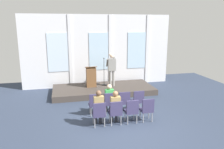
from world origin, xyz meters
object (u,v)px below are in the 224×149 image
Objects in this scene: chair_r0_c0 at (95,103)px; chair_r1_c2 at (132,110)px; audience_r0_c1 at (109,97)px; audience_r1_c1 at (115,106)px; chair_r0_c1 at (110,102)px; mic_stand at (104,79)px; audience_r1_c0 at (99,106)px; speaker at (112,68)px; chair_r0_c3 at (138,100)px; chair_r1_c3 at (147,108)px; lectern at (91,77)px; chair_r1_c0 at (99,113)px; chair_r0_c2 at (124,101)px; chair_r1_c1 at (116,111)px.

chair_r0_c0 and chair_r1_c2 have the same top height.
audience_r0_c1 is 0.98× the size of audience_r1_c1.
mic_stand is at bearing 82.83° from chair_r0_c1.
chair_r0_c0 is 0.98m from audience_r1_c0.
speaker is 1.89× the size of chair_r0_c3.
chair_r0_c3 is 1.03m from chair_r1_c3.
audience_r0_c1 is at bearing 90.00° from chair_r0_c1.
lectern is 1.23× the size of chair_r1_c0.
lectern is (-0.75, -0.12, 0.22)m from mic_stand.
chair_r1_c3 is at bearing -59.04° from chair_r0_c2.
lectern is 4.56m from chair_r1_c3.
chair_r0_c2 is at bearing 59.04° from chair_r1_c1.
chair_r1_c1 is 1.24m from chair_r1_c3.
audience_r1_c1 is at bearing -90.00° from chair_r0_c1.
lectern is 1.23× the size of chair_r0_c3.
audience_r1_c1 is (-0.62, -0.95, 0.19)m from chair_r0_c2.
audience_r1_c1 is at bearing -85.58° from lectern.
chair_r0_c0 and chair_r0_c3 have the same top height.
speaker is 1.36× the size of audience_r1_c1.
audience_r0_c1 is at bearing 90.00° from audience_r1_c1.
chair_r1_c0 is (-0.62, -1.12, -0.17)m from audience_r0_c1.
audience_r1_c0 is (-1.42, -4.03, -0.58)m from speaker.
mic_stand reaches higher than audience_r1_c0.
mic_stand is 4.47m from chair_r1_c3.
chair_r1_c2 and chair_r1_c3 have the same top height.
audience_r1_c1 reaches higher than chair_r1_c2.
audience_r1_c0 is (-0.62, -1.04, 0.04)m from audience_r0_c1.
chair_r1_c1 is at bearing -90.00° from audience_r1_c1.
chair_r0_c0 is 2.13m from chair_r1_c3.
audience_r1_c1 is at bearing 0.30° from audience_r1_c0.
lectern reaches higher than chair_r0_c1.
mic_stand reaches higher than chair_r0_c1.
chair_r0_c1 is (0.32, -3.24, -0.32)m from lectern.
audience_r1_c0 reaches higher than chair_r0_c2.
lectern is 1.23× the size of chair_r0_c1.
speaker is at bearing 78.76° from audience_r1_c1.
audience_r1_c0 is at bearing 177.56° from chair_r1_c3.
audience_r0_c1 reaches higher than chair_r1_c3.
chair_r0_c2 is at bearing 39.81° from chair_r1_c0.
chair_r0_c3 is (1.86, 0.00, 0.00)m from chair_r0_c0.
audience_r1_c1 is 0.65m from chair_r1_c2.
lectern is 0.85× the size of audience_r1_c0.
chair_r1_c2 is 1.00× the size of chair_r1_c3.
mic_stand is 4.44m from audience_r1_c0.
audience_r1_c0 reaches higher than audience_r1_c1.
chair_r1_c3 is (1.86, 0.00, 0.00)m from chair_r1_c0.
chair_r1_c1 is at bearing -90.00° from chair_r0_c1.
chair_r0_c1 is at bearing -97.17° from mic_stand.
chair_r0_c0 is at bearing -114.77° from speaker.
chair_r1_c0 is 0.72× the size of audience_r1_c1.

